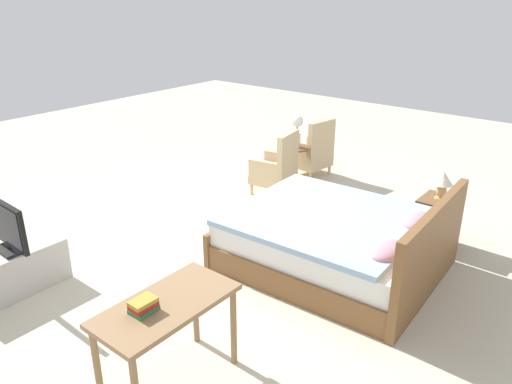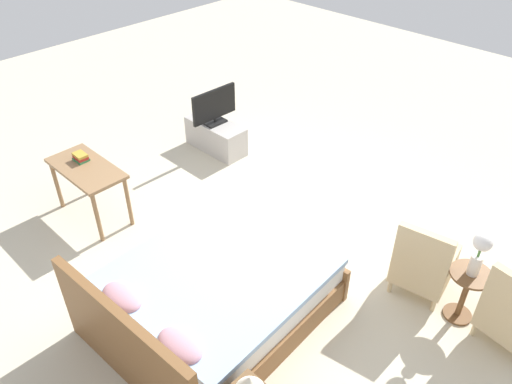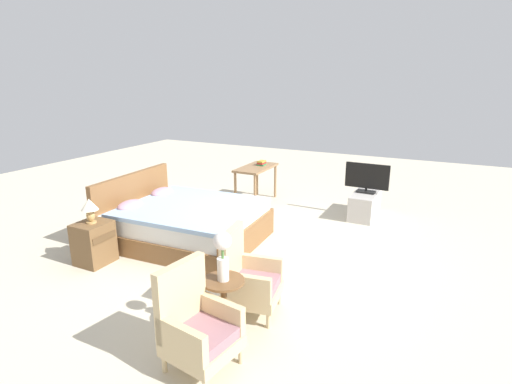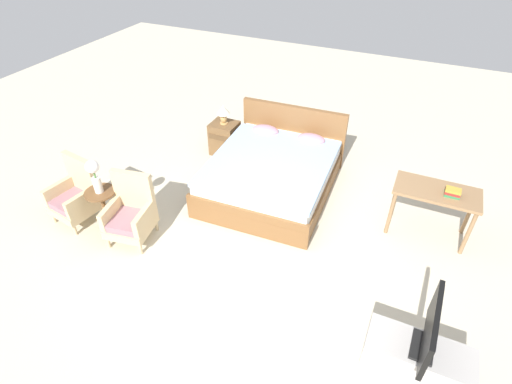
# 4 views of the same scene
# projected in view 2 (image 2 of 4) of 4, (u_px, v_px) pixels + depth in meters

# --- Properties ---
(ground_plane) EXTENTS (16.00, 16.00, 0.00)m
(ground_plane) POSITION_uv_depth(u_px,v_px,m) (267.00, 253.00, 5.73)
(ground_plane) COLOR beige
(bed) EXTENTS (1.84, 2.18, 0.96)m
(bed) POSITION_uv_depth(u_px,v_px,m) (210.00, 297.00, 4.80)
(bed) COLOR brown
(bed) RESTS_ON ground_plane
(armchair_by_window_right) EXTENTS (0.62, 0.62, 0.92)m
(armchair_by_window_right) POSITION_uv_depth(u_px,v_px,m) (423.00, 265.00, 5.04)
(armchair_by_window_right) COLOR #CCB284
(armchair_by_window_right) RESTS_ON ground_plane
(side_table) EXTENTS (0.40, 0.40, 0.59)m
(side_table) POSITION_uv_depth(u_px,v_px,m) (466.00, 290.00, 4.78)
(side_table) COLOR brown
(side_table) RESTS_ON ground_plane
(flower_vase) EXTENTS (0.17, 0.17, 0.48)m
(flower_vase) POSITION_uv_depth(u_px,v_px,m) (480.00, 250.00, 4.48)
(flower_vase) COLOR silver
(flower_vase) RESTS_ON side_table
(tv_stand) EXTENTS (0.96, 0.40, 0.44)m
(tv_stand) POSITION_uv_depth(u_px,v_px,m) (216.00, 136.00, 7.45)
(tv_stand) COLOR #B7B2AD
(tv_stand) RESTS_ON ground_plane
(tv_flatscreen) EXTENTS (0.21, 0.76, 0.52)m
(tv_flatscreen) POSITION_uv_depth(u_px,v_px,m) (214.00, 106.00, 7.16)
(tv_flatscreen) COLOR black
(tv_flatscreen) RESTS_ON tv_stand
(vanity_desk) EXTENTS (1.04, 0.52, 0.72)m
(vanity_desk) POSITION_uv_depth(u_px,v_px,m) (87.00, 174.00, 5.93)
(vanity_desk) COLOR #8E6B47
(vanity_desk) RESTS_ON ground_plane
(book_stack) EXTENTS (0.18, 0.15, 0.09)m
(book_stack) POSITION_uv_depth(u_px,v_px,m) (81.00, 157.00, 5.95)
(book_stack) COLOR #337A47
(book_stack) RESTS_ON vanity_desk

